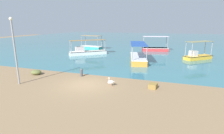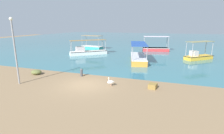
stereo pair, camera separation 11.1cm
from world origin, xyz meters
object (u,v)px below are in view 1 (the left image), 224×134
(fishing_boat_far_left, at_px, (138,58))
(fishing_boat_near_right, at_px, (87,51))
(cargo_crate, at_px, (153,86))
(fishing_boat_outer, at_px, (197,56))
(fishing_boat_near_left, at_px, (155,48))
(net_pile, at_px, (36,72))
(fishing_boat_far_right, at_px, (92,47))
(pelican, at_px, (111,82))
(lamp_post, at_px, (15,48))
(mooring_bollard, at_px, (81,72))

(fishing_boat_far_left, distance_m, fishing_boat_near_right, 9.84)
(fishing_boat_near_right, height_order, cargo_crate, fishing_boat_near_right)
(fishing_boat_outer, xyz_separation_m, fishing_boat_near_right, (-17.70, -1.53, 0.01))
(fishing_boat_near_left, xyz_separation_m, net_pile, (-10.38, -21.06, -0.29))
(fishing_boat_near_right, relative_size, net_pile, 5.20)
(fishing_boat_far_right, bearing_deg, pelican, -60.72)
(cargo_crate, bearing_deg, fishing_boat_near_left, 94.87)
(fishing_boat_near_right, relative_size, lamp_post, 1.01)
(mooring_bollard, bearing_deg, cargo_crate, -9.03)
(fishing_boat_far_left, height_order, cargo_crate, fishing_boat_far_left)
(fishing_boat_near_right, bearing_deg, mooring_bollard, -65.82)
(fishing_boat_far_left, xyz_separation_m, cargo_crate, (3.20, -10.32, -0.36))
(fishing_boat_near_left, bearing_deg, cargo_crate, -85.13)
(fishing_boat_near_right, distance_m, net_pile, 12.89)
(cargo_crate, bearing_deg, fishing_boat_far_right, 127.22)
(cargo_crate, bearing_deg, mooring_bollard, 170.97)
(lamp_post, bearing_deg, fishing_boat_far_left, 57.66)
(fishing_boat_near_left, bearing_deg, fishing_boat_far_right, -171.86)
(fishing_boat_far_left, xyz_separation_m, fishing_boat_near_left, (1.39, 10.93, -0.02))
(pelican, xyz_separation_m, cargo_crate, (3.50, 0.64, -0.18))
(fishing_boat_outer, bearing_deg, mooring_bollard, -132.60)
(fishing_boat_outer, distance_m, mooring_bollard, 18.25)
(fishing_boat_near_left, xyz_separation_m, mooring_bollard, (-5.49, -20.08, -0.10))
(fishing_boat_far_right, distance_m, fishing_boat_outer, 20.36)
(pelican, height_order, lamp_post, lamp_post)
(lamp_post, relative_size, mooring_bollard, 7.14)
(net_pile, bearing_deg, fishing_boat_outer, 39.89)
(fishing_boat_far_right, distance_m, cargo_crate, 24.36)
(pelican, distance_m, lamp_post, 8.72)
(fishing_boat_far_left, xyz_separation_m, net_pile, (-8.99, -10.13, -0.31))
(fishing_boat_near_right, height_order, mooring_bollard, fishing_boat_near_right)
(fishing_boat_near_left, height_order, cargo_crate, fishing_boat_near_left)
(lamp_post, bearing_deg, pelican, 14.75)
(fishing_boat_far_right, xyz_separation_m, mooring_bollard, (7.43, -18.24, -0.11))
(fishing_boat_far_right, relative_size, fishing_boat_far_left, 0.67)
(fishing_boat_outer, distance_m, fishing_boat_near_right, 17.76)
(fishing_boat_far_left, relative_size, lamp_post, 1.26)
(fishing_boat_near_right, distance_m, pelican, 16.48)
(mooring_bollard, xyz_separation_m, cargo_crate, (7.30, -1.16, -0.23))
(pelican, distance_m, mooring_bollard, 4.20)
(fishing_boat_near_right, distance_m, cargo_crate, 18.19)
(net_pile, bearing_deg, lamp_post, -76.04)
(fishing_boat_near_right, relative_size, cargo_crate, 8.14)
(fishing_boat_near_left, bearing_deg, fishing_boat_far_left, -97.23)
(fishing_boat_near_right, height_order, net_pile, fishing_boat_near_right)
(mooring_bollard, relative_size, net_pile, 0.72)
(fishing_boat_far_right, distance_m, lamp_post, 22.53)
(pelican, bearing_deg, fishing_boat_outer, 60.69)
(fishing_boat_near_left, relative_size, mooring_bollard, 6.57)
(fishing_boat_near_left, distance_m, mooring_bollard, 20.82)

